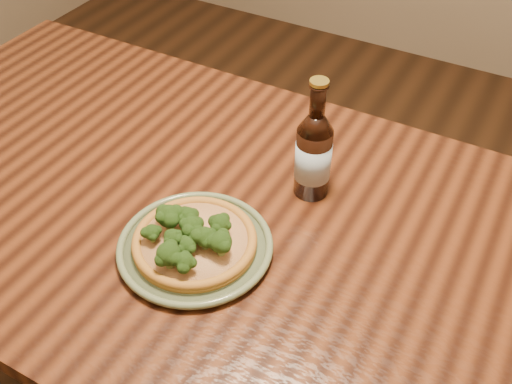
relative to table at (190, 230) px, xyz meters
The scene contains 4 objects.
table is the anchor object (origin of this frame).
plate 0.18m from the table, 49.62° to the right, with size 0.28×0.28×0.02m.
pizza 0.19m from the table, 50.59° to the right, with size 0.23×0.23×0.07m.
beer_bottle 0.31m from the table, 33.39° to the left, with size 0.07×0.07×0.26m.
Camera 1 is at (0.55, -0.60, 1.56)m, focal length 42.00 mm.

